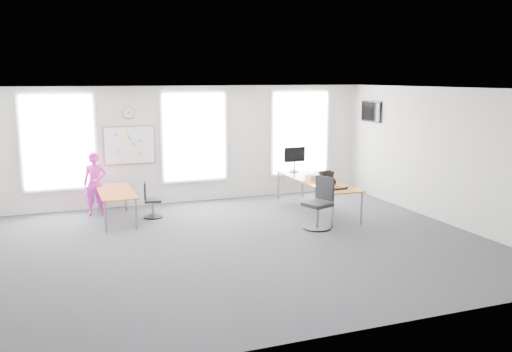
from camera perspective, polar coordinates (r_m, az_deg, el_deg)
name	(u,v)px	position (r m, az deg, el deg)	size (l,w,h in m)	color
floor	(231,245)	(10.59, -2.65, -7.29)	(10.00, 10.00, 0.00)	#2B2A30
ceiling	(230,89)	(10.10, -2.79, 9.15)	(10.00, 10.00, 0.00)	white
wall_back	(183,145)	(14.07, -7.72, 3.28)	(10.00, 10.00, 0.00)	silver
wall_front	(331,221)	(6.63, 7.95, -4.69)	(10.00, 10.00, 0.00)	silver
wall_right	(446,156)	(12.67, 19.36, 2.01)	(10.00, 10.00, 0.00)	silver
window_left	(58,142)	(13.67, -20.08, 3.38)	(1.60, 0.06, 2.20)	silver
window_mid	(194,137)	(14.08, -6.52, 4.13)	(1.60, 0.06, 2.20)	silver
window_right	(300,133)	(15.08, 4.64, 4.57)	(1.60, 0.06, 2.20)	silver
desk_right	(316,182)	(13.20, 6.36, -0.62)	(0.84, 3.14, 0.76)	#C85724
desk_left	(116,193)	(12.60, -14.55, -1.79)	(0.76, 1.89, 0.69)	#C85724
chair_right	(319,206)	(11.70, 6.69, -3.16)	(0.66, 0.66, 1.12)	black
chair_left	(151,202)	(12.75, -11.03, -2.71)	(0.45, 0.45, 0.84)	black
person	(95,184)	(13.27, -16.58, -0.78)	(0.54, 0.36, 1.49)	#DF2BBB
whiteboard	(130,145)	(13.80, -13.17, 3.17)	(1.20, 0.03, 0.90)	white
wall_clock	(128,113)	(13.72, -13.31, 6.48)	(0.30, 0.30, 0.04)	gray
tv	(371,112)	(14.98, 12.03, 6.64)	(0.06, 0.90, 0.55)	black
keyboard	(338,189)	(12.13, 8.61, -1.36)	(0.41, 0.15, 0.02)	black
mouse	(346,187)	(12.28, 9.50, -1.18)	(0.07, 0.12, 0.04)	black
lens_cap	(337,186)	(12.44, 8.57, -1.09)	(0.06, 0.06, 0.01)	black
headphones	(331,182)	(12.70, 7.92, -0.61)	(0.20, 0.11, 0.12)	black
laptop_sleeve	(326,177)	(12.93, 7.42, -0.06)	(0.32, 0.17, 0.27)	black
paper_stack	(313,177)	(13.19, 6.00, -0.15)	(0.32, 0.24, 0.11)	beige
monitor	(295,157)	(14.17, 4.09, 2.01)	(0.60, 0.24, 0.66)	black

